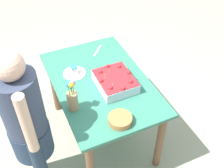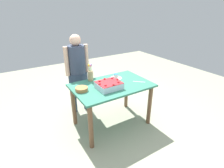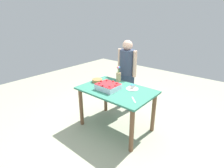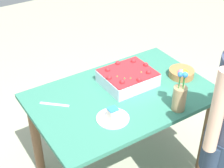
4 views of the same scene
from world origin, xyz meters
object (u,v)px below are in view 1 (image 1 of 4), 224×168
(flower_vase, at_px, (72,98))
(fruit_bowl, at_px, (120,120))
(sheet_cake, at_px, (115,81))
(serving_plate_with_slice, at_px, (74,72))
(person_standing, at_px, (27,123))
(cake_knife, at_px, (98,51))

(flower_vase, relative_size, fruit_bowl, 1.58)
(sheet_cake, relative_size, serving_plate_with_slice, 1.72)
(serving_plate_with_slice, xyz_separation_m, flower_vase, (-0.42, 0.15, 0.10))
(sheet_cake, relative_size, person_standing, 0.24)
(sheet_cake, relative_size, flower_vase, 1.22)
(person_standing, bearing_deg, serving_plate_with_slice, 43.09)
(cake_knife, bearing_deg, flower_vase, 7.01)
(flower_vase, relative_size, person_standing, 0.20)
(fruit_bowl, bearing_deg, cake_knife, -11.65)
(fruit_bowl, distance_m, person_standing, 0.70)
(person_standing, bearing_deg, cake_knife, 40.77)
(flower_vase, xyz_separation_m, person_standing, (-0.08, 0.38, -0.02))
(person_standing, bearing_deg, fruit_bowl, -17.28)
(serving_plate_with_slice, height_order, person_standing, person_standing)
(sheet_cake, xyz_separation_m, cake_knife, (0.56, -0.06, -0.05))
(sheet_cake, xyz_separation_m, fruit_bowl, (-0.39, 0.14, -0.03))
(sheet_cake, distance_m, cake_knife, 0.56)
(flower_vase, height_order, person_standing, person_standing)
(sheet_cake, height_order, cake_knife, sheet_cake)
(cake_knife, xyz_separation_m, fruit_bowl, (-0.95, 0.20, 0.03))
(sheet_cake, height_order, person_standing, person_standing)
(serving_plate_with_slice, height_order, fruit_bowl, serving_plate_with_slice)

